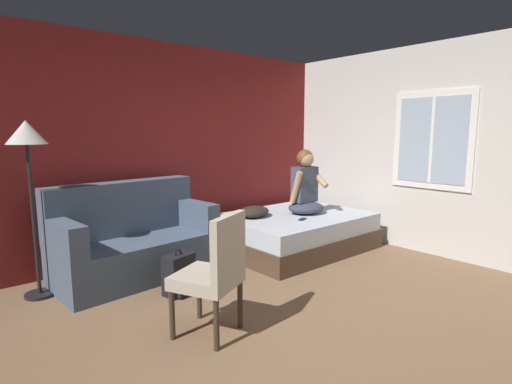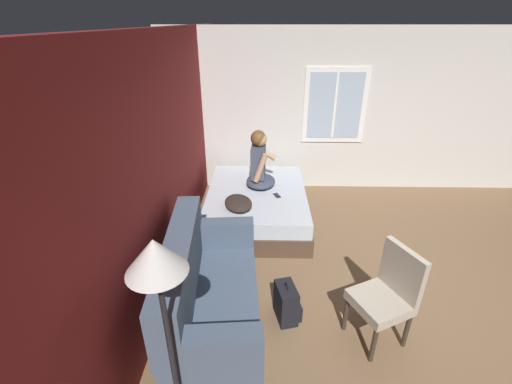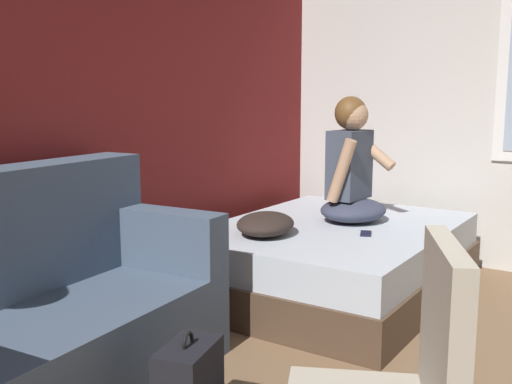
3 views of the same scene
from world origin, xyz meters
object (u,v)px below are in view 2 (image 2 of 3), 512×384
Objects in this scene: backpack at (287,303)px; floor_lamp at (159,278)px; cell_phone at (277,195)px; throw_pillow at (238,203)px; bed at (257,205)px; person_seated at (260,164)px; side_chair at (387,293)px; couch at (208,296)px.

backpack is 0.27× the size of floor_lamp.
backpack is 3.18× the size of cell_phone.
bed is at bearing -24.78° from throw_pillow.
throw_pillow is at bearing -167.59° from cell_phone.
throw_pillow is at bearing 157.98° from person_seated.
side_chair is 2.65m from person_seated.
throw_pillow is at bearing 41.77° from side_chair.
cell_phone is (2.01, 0.94, -0.05)m from side_chair.
backpack is at bearing -158.13° from throw_pillow.
person_seated is 0.51× the size of floor_lamp.
backpack is at bearing -38.51° from floor_lamp.
backpack is at bearing -171.86° from person_seated.
bed is 13.74× the size of cell_phone.
backpack is at bearing -80.80° from couch.
throw_pillow reaches higher than backpack.
person_seated is 1.91× the size of backpack.
side_chair is 0.58× the size of floor_lamp.
cell_phone is (-0.33, -0.26, -0.35)m from person_seated.
couch is at bearing 168.32° from person_seated.
throw_pillow is at bearing -6.89° from couch.
couch is 3.66× the size of throw_pillow.
person_seated is (0.17, -0.04, 0.60)m from bed.
cell_phone is at bearing -56.04° from throw_pillow.
person_seated is 6.08× the size of cell_phone.
bed is 4.12× the size of throw_pillow.
backpack is (-1.97, -0.35, -0.04)m from bed.
person_seated is at bearing -22.02° from throw_pillow.
bed is 3.31m from floor_lamp.
side_chair is 2.15m from floor_lamp.
bed is 2.00m from backpack.
bed is at bearing 29.72° from side_chair.
cell_phone is at bearing 25.04° from side_chair.
couch reaches higher than throw_pillow.
bed is 2.51m from side_chair.
floor_lamp is (-2.89, 0.80, 0.94)m from cell_phone.
throw_pillow is 2.69m from floor_lamp.
couch is 2.36m from person_seated.
couch is 3.84× the size of backpack.
side_chair reaches higher than bed.
side_chair is 2.22m from cell_phone.
backpack is 1.61m from throw_pillow.
person_seated reaches higher than couch.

